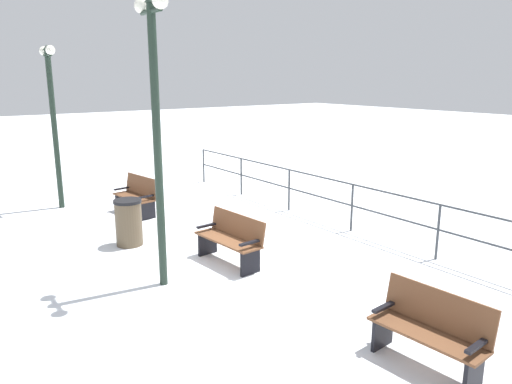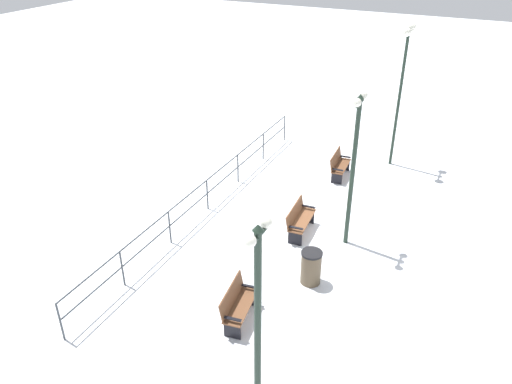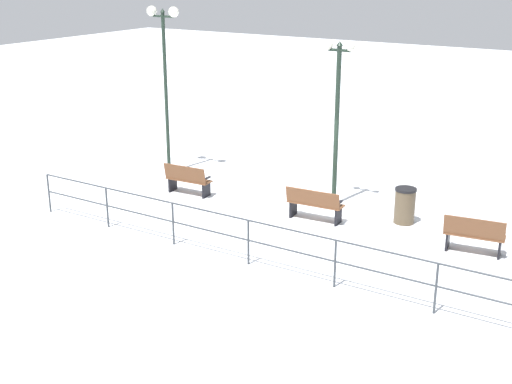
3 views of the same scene
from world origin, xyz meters
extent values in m
plane|color=white|center=(0.00, 0.00, 0.00)|extent=(80.00, 80.00, 0.00)
cube|color=brown|center=(0.06, -4.14, 0.45)|extent=(0.63, 1.43, 0.04)
cube|color=brown|center=(-0.17, -4.17, 0.71)|extent=(0.30, 1.39, 0.48)
cube|color=black|center=(0.14, -4.73, 0.23)|extent=(0.41, 0.10, 0.45)
cube|color=black|center=(-0.02, -3.55, 0.23)|extent=(0.41, 0.10, 0.45)
cube|color=black|center=(0.16, -4.72, 0.57)|extent=(0.41, 0.12, 0.04)
cube|color=black|center=(0.00, -3.55, 0.57)|extent=(0.41, 0.12, 0.04)
cube|color=brown|center=(0.00, 0.00, 0.46)|extent=(0.56, 1.52, 0.04)
cube|color=brown|center=(-0.24, -0.02, 0.69)|extent=(0.21, 1.50, 0.43)
cube|color=black|center=(0.04, -0.65, 0.23)|extent=(0.42, 0.08, 0.46)
cube|color=black|center=(-0.05, 0.65, 0.23)|extent=(0.42, 0.08, 0.46)
cube|color=black|center=(0.06, -0.65, 0.58)|extent=(0.42, 0.10, 0.04)
cube|color=black|center=(-0.03, 0.65, 0.58)|extent=(0.42, 0.10, 0.04)
cube|color=brown|center=(-0.07, 4.14, 0.44)|extent=(0.52, 1.41, 0.04)
cube|color=brown|center=(-0.29, 4.13, 0.69)|extent=(0.20, 1.39, 0.46)
cube|color=black|center=(-0.03, 3.55, 0.22)|extent=(0.39, 0.07, 0.44)
cube|color=black|center=(-0.10, 4.73, 0.22)|extent=(0.39, 0.07, 0.44)
cube|color=black|center=(-0.01, 3.55, 0.56)|extent=(0.40, 0.09, 0.04)
cube|color=black|center=(-0.08, 4.73, 0.56)|extent=(0.40, 0.09, 0.04)
cylinder|color=#1E2D23|center=(1.35, -5.93, 2.00)|extent=(0.14, 0.14, 4.01)
cylinder|color=#1E2D23|center=(1.35, -5.93, 3.89)|extent=(0.08, 0.62, 0.08)
sphere|color=white|center=(1.35, -6.24, 3.99)|extent=(0.23, 0.23, 0.23)
sphere|color=white|center=(1.35, -5.62, 3.99)|extent=(0.23, 0.23, 0.23)
cone|color=#1E2D23|center=(1.35, -5.93, 4.07)|extent=(0.20, 0.20, 0.12)
cylinder|color=#1E2D23|center=(1.35, 0.12, 2.21)|extent=(0.13, 0.13, 4.43)
cylinder|color=#1E2D23|center=(1.35, 0.12, 4.31)|extent=(0.08, 0.63, 0.08)
sphere|color=white|center=(1.35, -0.20, 4.41)|extent=(0.23, 0.23, 0.23)
sphere|color=white|center=(1.35, 0.43, 4.41)|extent=(0.23, 0.23, 0.23)
cylinder|color=#383D42|center=(-3.30, -6.45, 0.53)|extent=(0.05, 0.05, 1.06)
cylinder|color=#383D42|center=(-3.30, -4.30, 0.53)|extent=(0.05, 0.05, 1.06)
cylinder|color=#383D42|center=(-3.30, -2.15, 0.53)|extent=(0.05, 0.05, 1.06)
cylinder|color=#383D42|center=(-3.30, 0.00, 0.53)|extent=(0.05, 0.05, 1.06)
cylinder|color=#383D42|center=(-3.30, 2.15, 0.53)|extent=(0.05, 0.05, 1.06)
cylinder|color=#383D42|center=(-3.30, 0.00, 1.06)|extent=(0.04, 12.91, 0.04)
cylinder|color=#383D42|center=(-3.30, 0.00, 0.59)|extent=(0.04, 12.91, 0.04)
cylinder|color=brown|center=(1.05, -2.07, 0.45)|extent=(0.54, 0.54, 0.89)
cylinder|color=black|center=(1.05, -2.07, 0.92)|extent=(0.56, 0.56, 0.06)
camera|label=1|loc=(4.59, 7.08, 3.37)|focal=34.08mm
camera|label=2|loc=(4.30, -12.12, 8.54)|focal=35.24mm
camera|label=3|loc=(-15.20, -7.65, 6.53)|focal=47.90mm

